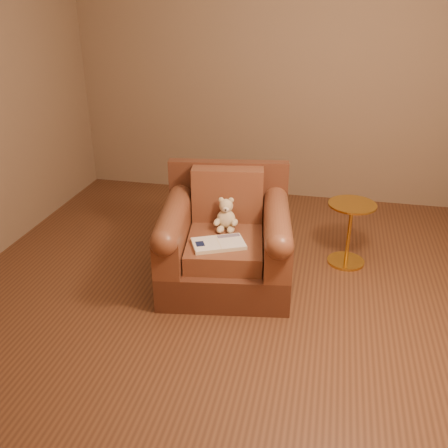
# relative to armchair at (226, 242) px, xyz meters

# --- Properties ---
(floor) EXTENTS (4.00, 4.00, 0.00)m
(floor) POSITION_rel_armchair_xyz_m (0.02, -0.13, -0.33)
(floor) COLOR brown
(floor) RESTS_ON ground
(room) EXTENTS (4.02, 4.02, 2.71)m
(room) POSITION_rel_armchair_xyz_m (0.02, -0.13, 1.39)
(room) COLOR #81674F
(room) RESTS_ON ground
(armchair) EXTENTS (1.07, 1.03, 0.85)m
(armchair) POSITION_rel_armchair_xyz_m (0.00, 0.00, 0.00)
(armchair) COLOR #522B1B
(armchair) RESTS_ON floor
(teddy_bear) EXTENTS (0.18, 0.21, 0.25)m
(teddy_bear) POSITION_rel_armchair_xyz_m (-0.01, 0.08, 0.17)
(teddy_bear) COLOR beige
(teddy_bear) RESTS_ON armchair
(guidebook) EXTENTS (0.43, 0.35, 0.03)m
(guidebook) POSITION_rel_armchair_xyz_m (-0.01, -0.21, 0.09)
(guidebook) COLOR beige
(guidebook) RESTS_ON armchair
(side_table) EXTENTS (0.38, 0.38, 0.53)m
(side_table) POSITION_rel_armchair_xyz_m (0.92, 0.47, -0.04)
(side_table) COLOR gold
(side_table) RESTS_ON floor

